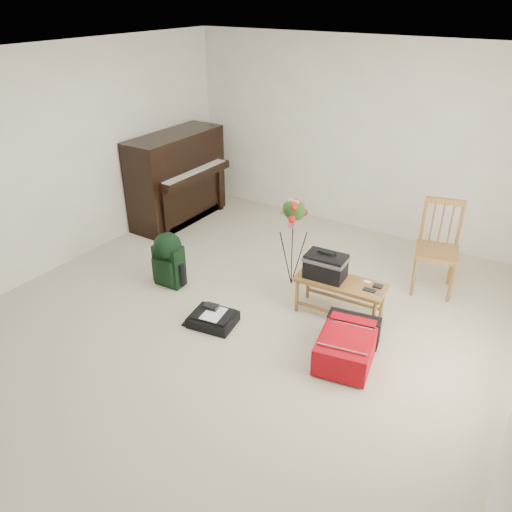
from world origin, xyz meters
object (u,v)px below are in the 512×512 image
Objects in this scene: black_duffel at (213,318)px; bench at (331,271)px; red_suitcase at (349,342)px; green_backpack at (168,257)px; dining_chair at (438,249)px; flower_stand at (293,243)px; piano at (178,180)px.

bench is at bearing 33.91° from black_duffel.
red_suitcase is 1.23× the size of green_backpack.
dining_chair is 2.53m from black_duffel.
flower_stand is at bearing 66.25° from black_duffel.
red_suitcase is 1.40m from flower_stand.
green_backpack is (-2.52, -1.54, -0.15)m from dining_chair.
flower_stand is (-0.59, 0.28, 0.03)m from bench.
piano is at bearing 127.83° from black_duffel.
black_duffel is (1.97, -1.80, -0.53)m from piano.
green_backpack is at bearing -52.96° from piano.
black_duffel is at bearing -24.20° from green_backpack.
bench is at bearing -18.86° from piano.
green_backpack is (-0.88, 0.35, 0.28)m from black_duffel.
dining_chair is 1.67m from red_suitcase.
green_backpack reaches higher than red_suitcase.
green_backpack reaches higher than black_duffel.
green_backpack is (-2.22, 0.07, 0.19)m from red_suitcase.
piano is 3.00m from bench.
piano is at bearing 161.60° from flower_stand.
piano reaches higher than black_duffel.
bench is 1.19× the size of red_suitcase.
piano is 1.92× the size of red_suitcase.
flower_stand reaches higher than green_backpack.
red_suitcase is (-0.30, -1.61, -0.34)m from dining_chair.
green_backpack is at bearing 167.17° from red_suitcase.
bench is at bearing -139.94° from dining_chair.
flower_stand is at bearing -163.99° from dining_chair.
bench is 0.65m from flower_stand.
bench is 0.87× the size of flower_stand.
flower_stand reaches higher than red_suitcase.
flower_stand is at bearing -17.18° from piano.
bench is 1.81m from green_backpack.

